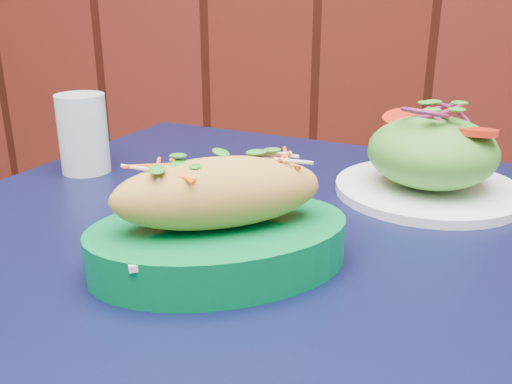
# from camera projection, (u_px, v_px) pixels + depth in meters

# --- Properties ---
(cafe_table) EXTENTS (1.02, 1.02, 0.75)m
(cafe_table) POSITION_uv_depth(u_px,v_px,m) (256.00, 298.00, 0.67)
(cafe_table) COLOR black
(cafe_table) RESTS_ON ground
(banh_mi_basket) EXTENTS (0.30, 0.25, 0.12)m
(banh_mi_basket) POSITION_uv_depth(u_px,v_px,m) (219.00, 224.00, 0.54)
(banh_mi_basket) COLOR #026E32
(banh_mi_basket) RESTS_ON cafe_table
(salad_plate) EXTENTS (0.24, 0.24, 0.12)m
(salad_plate) POSITION_uv_depth(u_px,v_px,m) (431.00, 159.00, 0.73)
(salad_plate) COLOR white
(salad_plate) RESTS_ON cafe_table
(water_glass) EXTENTS (0.07, 0.07, 0.11)m
(water_glass) POSITION_uv_depth(u_px,v_px,m) (83.00, 134.00, 0.82)
(water_glass) COLOR silver
(water_glass) RESTS_ON cafe_table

